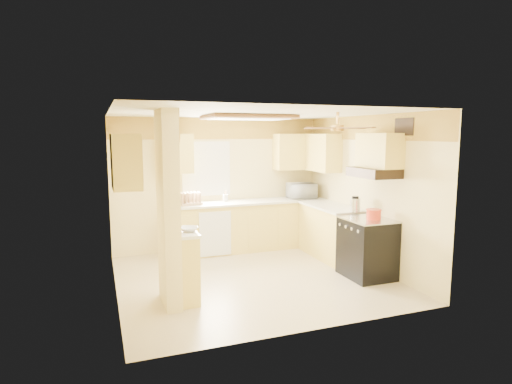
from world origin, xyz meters
name	(u,v)px	position (x,y,z in m)	size (l,w,h in m)	color
floor	(253,278)	(0.00, 0.00, 0.00)	(4.00, 4.00, 0.00)	beige
ceiling	(253,113)	(0.00, 0.00, 2.50)	(4.00, 4.00, 0.00)	white
wall_back	(219,184)	(0.00, 1.90, 1.25)	(4.00, 4.00, 0.00)	#EDD891
wall_front	(313,222)	(0.00, -1.90, 1.25)	(4.00, 4.00, 0.00)	#EDD891
wall_left	(113,205)	(-2.00, 0.00, 1.25)	(3.80, 3.80, 0.00)	#EDD891
wall_right	(366,192)	(2.00, 0.00, 1.25)	(3.80, 3.80, 0.00)	#EDD891
wallpaper_border	(219,129)	(0.00, 1.88, 2.30)	(4.00, 0.02, 0.40)	yellow
partition_column	(168,209)	(-1.35, -0.55, 1.25)	(0.20, 0.70, 2.50)	#EDD891
partition_ledge	(187,268)	(-1.13, -0.55, 0.45)	(0.25, 0.55, 0.90)	#FFE767
ledge_top	(186,233)	(-1.13, -0.55, 0.92)	(0.28, 0.58, 0.04)	silver
lower_cabinets_back	(249,226)	(0.50, 1.60, 0.45)	(3.00, 0.60, 0.90)	#FFE767
lower_cabinets_right	(331,232)	(1.70, 0.60, 0.45)	(0.60, 1.40, 0.90)	#FFE767
countertop_back	(249,202)	(0.50, 1.59, 0.92)	(3.04, 0.64, 0.04)	silver
countertop_right	(331,206)	(1.69, 0.60, 0.92)	(0.64, 1.44, 0.04)	silver
dishwasher_panel	(215,234)	(-0.25, 1.29, 0.43)	(0.58, 0.02, 0.80)	white
window	(206,169)	(-0.25, 1.89, 1.55)	(0.92, 0.02, 1.02)	white
upper_cab_back_left	(175,154)	(-0.85, 1.72, 1.85)	(0.60, 0.35, 0.70)	#FFE767
upper_cab_back_right	(297,152)	(1.55, 1.72, 1.85)	(0.90, 0.35, 0.70)	#FFE767
upper_cab_right	(321,152)	(1.82, 1.25, 1.85)	(0.35, 1.00, 0.70)	#FFE767
upper_cab_left_wall	(126,161)	(-1.82, -0.25, 1.85)	(0.35, 0.75, 0.70)	#FFE767
upper_cab_over_stove	(379,151)	(1.82, -0.55, 1.95)	(0.35, 0.76, 0.52)	#FFE767
stove	(367,248)	(1.67, -0.55, 0.46)	(0.68, 0.77, 0.92)	black
range_hood	(374,173)	(1.74, -0.55, 1.62)	(0.50, 0.76, 0.14)	black
poster_menu	(176,162)	(-1.24, -0.55, 1.85)	(0.02, 0.42, 0.57)	black
poster_nashville	(177,212)	(-1.24, -0.55, 1.20)	(0.02, 0.42, 0.57)	black
ceiling_light_panel	(248,118)	(0.10, 0.50, 2.46)	(1.35, 0.95, 0.06)	brown
ceiling_fan	(337,128)	(1.00, -0.70, 2.29)	(1.15, 1.15, 0.26)	gold
vent_grate	(404,127)	(1.98, -0.90, 2.30)	(0.02, 0.40, 0.25)	black
microwave	(302,191)	(1.59, 1.57, 1.09)	(0.54, 0.37, 0.30)	white
bowl	(189,229)	(-1.09, -0.55, 0.97)	(0.24, 0.24, 0.06)	white
dutch_oven	(374,214)	(1.73, -0.61, 0.99)	(0.23, 0.23, 0.15)	red
kettle	(355,204)	(1.74, -0.08, 1.06)	(0.17, 0.17, 0.25)	silver
dish_rack	(190,200)	(-0.64, 1.57, 1.02)	(0.41, 0.32, 0.22)	tan
utensil_crock	(225,198)	(0.07, 1.71, 1.01)	(0.10, 0.10, 0.20)	white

